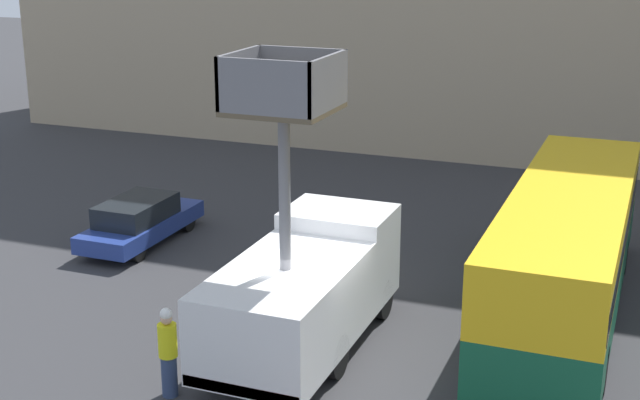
{
  "coord_description": "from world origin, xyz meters",
  "views": [
    {
      "loc": [
        6.46,
        -16.41,
        9.03
      ],
      "look_at": [
        -0.5,
        1.31,
        3.2
      ],
      "focal_mm": 50.0,
      "sensor_mm": 36.0,
      "label": 1
    }
  ],
  "objects_px": {
    "utility_truck": "(305,284)",
    "parked_car_curbside": "(140,221)",
    "road_worker_near_truck": "(168,352)",
    "road_worker_directing": "(480,340)",
    "city_bus": "(567,244)"
  },
  "relations": [
    {
      "from": "utility_truck",
      "to": "parked_car_curbside",
      "type": "relative_size",
      "value": 1.48
    },
    {
      "from": "road_worker_directing",
      "to": "road_worker_near_truck",
      "type": "bearing_deg",
      "value": 17.18
    },
    {
      "from": "city_bus",
      "to": "road_worker_directing",
      "type": "xyz_separation_m",
      "value": [
        -1.23,
        -3.89,
        -0.97
      ]
    },
    {
      "from": "road_worker_near_truck",
      "to": "road_worker_directing",
      "type": "distance_m",
      "value": 6.36
    },
    {
      "from": "utility_truck",
      "to": "parked_car_curbside",
      "type": "xyz_separation_m",
      "value": [
        -7.19,
        4.57,
        -0.82
      ]
    },
    {
      "from": "city_bus",
      "to": "road_worker_directing",
      "type": "relative_size",
      "value": 6.27
    },
    {
      "from": "road_worker_directing",
      "to": "parked_car_curbside",
      "type": "xyz_separation_m",
      "value": [
        -11.13,
        4.66,
        -0.19
      ]
    },
    {
      "from": "road_worker_directing",
      "to": "parked_car_curbside",
      "type": "distance_m",
      "value": 12.07
    },
    {
      "from": "city_bus",
      "to": "parked_car_curbside",
      "type": "relative_size",
      "value": 2.48
    },
    {
      "from": "utility_truck",
      "to": "road_worker_near_truck",
      "type": "bearing_deg",
      "value": -119.61
    },
    {
      "from": "road_worker_directing",
      "to": "parked_car_curbside",
      "type": "relative_size",
      "value": 0.4
    },
    {
      "from": "utility_truck",
      "to": "road_worker_near_truck",
      "type": "relative_size",
      "value": 3.52
    },
    {
      "from": "utility_truck",
      "to": "road_worker_directing",
      "type": "relative_size",
      "value": 3.74
    },
    {
      "from": "road_worker_near_truck",
      "to": "utility_truck",
      "type": "bearing_deg",
      "value": -172.55
    },
    {
      "from": "road_worker_directing",
      "to": "utility_truck",
      "type": "bearing_deg",
      "value": -11.4
    }
  ]
}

